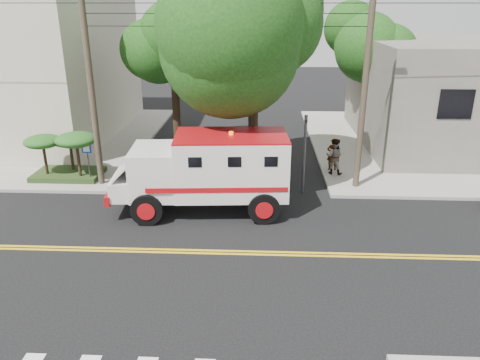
{
  "coord_description": "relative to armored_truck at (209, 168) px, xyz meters",
  "views": [
    {
      "loc": [
        1.85,
        -14.23,
        8.14
      ],
      "look_at": [
        1.07,
        2.9,
        1.6
      ],
      "focal_mm": 35.0,
      "sensor_mm": 36.0,
      "label": 1
    }
  ],
  "objects": [
    {
      "name": "pedestrian_a",
      "position": [
        5.73,
        4.89,
        -0.88
      ],
      "size": [
        0.62,
        0.43,
        1.64
      ],
      "primitive_type": "imported",
      "rotation": [
        0.0,
        0.0,
        3.08
      ],
      "color": "gray",
      "rests_on": "sidewalk_ne"
    },
    {
      "name": "tree_left",
      "position": [
        -2.45,
        8.29,
        3.88
      ],
      "size": [
        4.48,
        4.2,
        7.7
      ],
      "color": "black",
      "rests_on": "ground"
    },
    {
      "name": "accessibility_sign",
      "position": [
        -5.97,
        2.67,
        -0.48
      ],
      "size": [
        0.45,
        0.1,
        2.02
      ],
      "color": "#3F3F42",
      "rests_on": "ground"
    },
    {
      "name": "sidewalk_nw",
      "position": [
        -13.27,
        10.0,
        -1.78
      ],
      "size": [
        17.0,
        17.0,
        0.15
      ],
      "primitive_type": "cube",
      "color": "gray",
      "rests_on": "ground"
    },
    {
      "name": "armored_truck",
      "position": [
        0.0,
        0.0,
        0.0
      ],
      "size": [
        7.31,
        3.31,
        3.25
      ],
      "rotation": [
        0.0,
        0.0,
        0.07
      ],
      "color": "silver",
      "rests_on": "ground"
    },
    {
      "name": "sidewalk_ne",
      "position": [
        13.73,
        10.0,
        -1.78
      ],
      "size": [
        17.0,
        17.0,
        0.15
      ],
      "primitive_type": "cube",
      "color": "gray",
      "rests_on": "ground"
    },
    {
      "name": "pedestrian_b",
      "position": [
        5.73,
        4.32,
        -0.8
      ],
      "size": [
        1.05,
        0.94,
        1.79
      ],
      "primitive_type": "imported",
      "rotation": [
        0.0,
        0.0,
        2.79
      ],
      "color": "gray",
      "rests_on": "sidewalk_ne"
    },
    {
      "name": "tree_main",
      "position": [
        2.17,
        2.71,
        5.35
      ],
      "size": [
        6.08,
        5.7,
        9.85
      ],
      "color": "black",
      "rests_on": "ground"
    },
    {
      "name": "utility_pole_right",
      "position": [
        6.53,
        2.7,
        2.65
      ],
      "size": [
        0.28,
        0.28,
        9.0
      ],
      "primitive_type": "cylinder",
      "color": "#382D23",
      "rests_on": "ground"
    },
    {
      "name": "tree_right",
      "position": [
        9.08,
        12.27,
        4.24
      ],
      "size": [
        4.8,
        4.5,
        8.2
      ],
      "color": "black",
      "rests_on": "ground"
    },
    {
      "name": "ground",
      "position": [
        0.23,
        -3.5,
        -1.85
      ],
      "size": [
        100.0,
        100.0,
        0.0
      ],
      "primitive_type": "plane",
      "color": "black",
      "rests_on": "ground"
    },
    {
      "name": "palm_planter",
      "position": [
        -7.21,
        3.13,
        -0.2
      ],
      "size": [
        3.52,
        2.63,
        2.36
      ],
      "color": "#1E3314",
      "rests_on": "sidewalk_nw"
    },
    {
      "name": "traffic_signal",
      "position": [
        4.03,
        2.1,
        0.38
      ],
      "size": [
        0.15,
        0.18,
        3.6
      ],
      "color": "#3F3F42",
      "rests_on": "ground"
    },
    {
      "name": "utility_pole_left",
      "position": [
        -5.37,
        2.5,
        2.65
      ],
      "size": [
        0.28,
        0.28,
        9.0
      ],
      "primitive_type": "cylinder",
      "color": "#382D23",
      "rests_on": "ground"
    }
  ]
}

